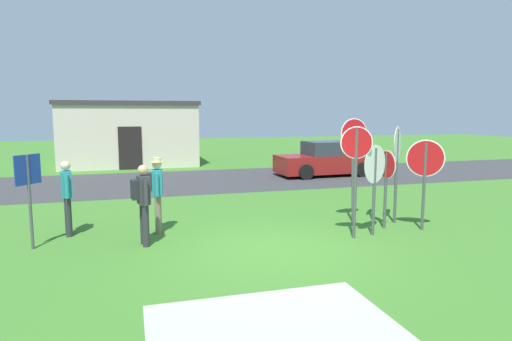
{
  "coord_description": "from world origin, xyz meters",
  "views": [
    {
      "loc": [
        -2.69,
        -8.05,
        2.73
      ],
      "look_at": [
        0.33,
        2.4,
        1.3
      ],
      "focal_mm": 30.51,
      "sensor_mm": 36.0,
      "label": 1
    }
  ],
  "objects_px": {
    "stop_sign_nearest": "(386,176)",
    "person_in_teal": "(157,189)",
    "person_holding_notes": "(143,199)",
    "stop_sign_leaning_left": "(375,174)",
    "info_panel_leftmost": "(29,184)",
    "stop_sign_leaning_right": "(375,171)",
    "stop_sign_low_front": "(425,168)",
    "person_on_left": "(67,194)",
    "stop_sign_far_back": "(356,163)",
    "stop_sign_tallest": "(397,156)",
    "parked_car_on_street": "(326,160)",
    "stop_sign_rear_right": "(354,152)"
  },
  "relations": [
    {
      "from": "stop_sign_nearest",
      "to": "stop_sign_tallest",
      "type": "bearing_deg",
      "value": 36.2
    },
    {
      "from": "person_holding_notes",
      "to": "info_panel_leftmost",
      "type": "height_order",
      "value": "info_panel_leftmost"
    },
    {
      "from": "stop_sign_leaning_left",
      "to": "person_in_teal",
      "type": "xyz_separation_m",
      "value": [
        -4.66,
        1.55,
        -0.39
      ]
    },
    {
      "from": "stop_sign_leaning_left",
      "to": "stop_sign_leaning_right",
      "type": "bearing_deg",
      "value": 58.01
    },
    {
      "from": "stop_sign_low_front",
      "to": "person_in_teal",
      "type": "height_order",
      "value": "stop_sign_low_front"
    },
    {
      "from": "stop_sign_leaning_left",
      "to": "stop_sign_nearest",
      "type": "height_order",
      "value": "stop_sign_leaning_left"
    },
    {
      "from": "info_panel_leftmost",
      "to": "person_holding_notes",
      "type": "bearing_deg",
      "value": -9.77
    },
    {
      "from": "stop_sign_rear_right",
      "to": "person_on_left",
      "type": "xyz_separation_m",
      "value": [
        -6.74,
        0.64,
        -0.84
      ]
    },
    {
      "from": "stop_sign_leaning_left",
      "to": "info_panel_leftmost",
      "type": "bearing_deg",
      "value": 171.97
    },
    {
      "from": "stop_sign_leaning_left",
      "to": "stop_sign_far_back",
      "type": "height_order",
      "value": "stop_sign_far_back"
    },
    {
      "from": "parked_car_on_street",
      "to": "person_in_teal",
      "type": "relative_size",
      "value": 2.51
    },
    {
      "from": "stop_sign_far_back",
      "to": "info_panel_leftmost",
      "type": "bearing_deg",
      "value": 170.47
    },
    {
      "from": "stop_sign_rear_right",
      "to": "stop_sign_tallest",
      "type": "distance_m",
      "value": 1.06
    },
    {
      "from": "person_on_left",
      "to": "stop_sign_low_front",
      "type": "bearing_deg",
      "value": -12.82
    },
    {
      "from": "stop_sign_low_front",
      "to": "person_on_left",
      "type": "relative_size",
      "value": 1.26
    },
    {
      "from": "stop_sign_tallest",
      "to": "parked_car_on_street",
      "type": "bearing_deg",
      "value": 76.31
    },
    {
      "from": "stop_sign_low_front",
      "to": "stop_sign_tallest",
      "type": "distance_m",
      "value": 0.84
    },
    {
      "from": "stop_sign_leaning_right",
      "to": "info_panel_leftmost",
      "type": "bearing_deg",
      "value": -178.04
    },
    {
      "from": "stop_sign_leaning_left",
      "to": "stop_sign_rear_right",
      "type": "xyz_separation_m",
      "value": [
        0.15,
        1.24,
        0.39
      ]
    },
    {
      "from": "parked_car_on_street",
      "to": "stop_sign_rear_right",
      "type": "bearing_deg",
      "value": -110.83
    },
    {
      "from": "stop_sign_low_front",
      "to": "stop_sign_tallest",
      "type": "bearing_deg",
      "value": 107.07
    },
    {
      "from": "stop_sign_low_front",
      "to": "stop_sign_rear_right",
      "type": "relative_size",
      "value": 0.82
    },
    {
      "from": "parked_car_on_street",
      "to": "stop_sign_rear_right",
      "type": "distance_m",
      "value": 8.46
    },
    {
      "from": "stop_sign_leaning_right",
      "to": "stop_sign_tallest",
      "type": "distance_m",
      "value": 0.68
    },
    {
      "from": "parked_car_on_street",
      "to": "info_panel_leftmost",
      "type": "relative_size",
      "value": 2.26
    },
    {
      "from": "stop_sign_nearest",
      "to": "person_in_teal",
      "type": "xyz_separation_m",
      "value": [
        -5.24,
        1.1,
        -0.25
      ]
    },
    {
      "from": "person_holding_notes",
      "to": "stop_sign_leaning_left",
      "type": "bearing_deg",
      "value": -7.26
    },
    {
      "from": "stop_sign_tallest",
      "to": "stop_sign_leaning_left",
      "type": "bearing_deg",
      "value": -142.99
    },
    {
      "from": "stop_sign_rear_right",
      "to": "person_on_left",
      "type": "bearing_deg",
      "value": 174.6
    },
    {
      "from": "parked_car_on_street",
      "to": "stop_sign_nearest",
      "type": "distance_m",
      "value": 9.02
    },
    {
      "from": "stop_sign_leaning_left",
      "to": "stop_sign_tallest",
      "type": "height_order",
      "value": "stop_sign_tallest"
    },
    {
      "from": "stop_sign_tallest",
      "to": "person_in_teal",
      "type": "relative_size",
      "value": 1.39
    },
    {
      "from": "stop_sign_nearest",
      "to": "person_holding_notes",
      "type": "relative_size",
      "value": 1.11
    },
    {
      "from": "parked_car_on_street",
      "to": "stop_sign_tallest",
      "type": "distance_m",
      "value": 8.54
    },
    {
      "from": "stop_sign_leaning_right",
      "to": "person_holding_notes",
      "type": "distance_m",
      "value": 5.84
    },
    {
      "from": "stop_sign_low_front",
      "to": "person_in_teal",
      "type": "relative_size",
      "value": 1.23
    },
    {
      "from": "stop_sign_rear_right",
      "to": "person_in_teal",
      "type": "xyz_separation_m",
      "value": [
        -4.81,
        0.31,
        -0.78
      ]
    },
    {
      "from": "parked_car_on_street",
      "to": "stop_sign_leaning_left",
      "type": "xyz_separation_m",
      "value": [
        -3.13,
        -9.08,
        0.71
      ]
    },
    {
      "from": "stop_sign_leaning_left",
      "to": "info_panel_leftmost",
      "type": "distance_m",
      "value": 7.25
    },
    {
      "from": "stop_sign_far_back",
      "to": "stop_sign_tallest",
      "type": "xyz_separation_m",
      "value": [
        1.65,
        0.95,
        0.02
      ]
    },
    {
      "from": "stop_sign_rear_right",
      "to": "person_in_teal",
      "type": "bearing_deg",
      "value": 176.28
    },
    {
      "from": "stop_sign_far_back",
      "to": "stop_sign_low_front",
      "type": "bearing_deg",
      "value": 5.2
    },
    {
      "from": "parked_car_on_street",
      "to": "person_in_teal",
      "type": "distance_m",
      "value": 10.84
    },
    {
      "from": "stop_sign_nearest",
      "to": "person_in_teal",
      "type": "height_order",
      "value": "stop_sign_nearest"
    },
    {
      "from": "person_on_left",
      "to": "person_in_teal",
      "type": "height_order",
      "value": "person_in_teal"
    },
    {
      "from": "stop_sign_low_front",
      "to": "person_holding_notes",
      "type": "distance_m",
      "value": 6.4
    },
    {
      "from": "stop_sign_nearest",
      "to": "person_holding_notes",
      "type": "height_order",
      "value": "stop_sign_nearest"
    },
    {
      "from": "person_on_left",
      "to": "person_holding_notes",
      "type": "height_order",
      "value": "same"
    },
    {
      "from": "stop_sign_low_front",
      "to": "person_on_left",
      "type": "distance_m",
      "value": 8.18
    },
    {
      "from": "stop_sign_leaning_right",
      "to": "info_panel_leftmost",
      "type": "distance_m",
      "value": 7.98
    }
  ]
}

